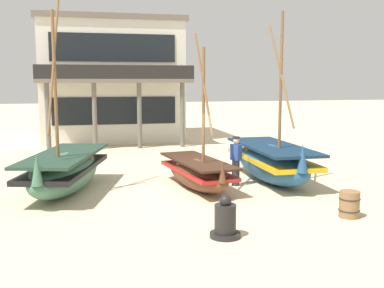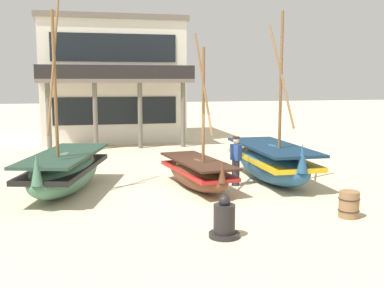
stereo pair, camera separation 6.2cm
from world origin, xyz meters
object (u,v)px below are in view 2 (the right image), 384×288
at_px(harbor_building_main, 112,80).
at_px(capstan_winch, 224,221).
at_px(fishing_boat_near_left, 197,172).
at_px(wooden_barrel, 349,204).
at_px(fishing_boat_far_right, 272,161).
at_px(fishing_boat_centre_large, 65,171).
at_px(fisherman_by_hull, 236,161).

bearing_deg(harbor_building_main, capstan_winch, -85.88).
bearing_deg(harbor_building_main, fishing_boat_near_left, -82.35).
bearing_deg(wooden_barrel, harbor_building_main, 105.25).
relative_size(fishing_boat_far_right, capstan_winch, 5.88).
height_order(capstan_winch, harbor_building_main, harbor_building_main).
height_order(fishing_boat_centre_large, fishing_boat_far_right, fishing_boat_centre_large).
bearing_deg(capstan_winch, fishing_boat_centre_large, 125.28).
height_order(fishing_boat_far_right, wooden_barrel, fishing_boat_far_right).
relative_size(fishing_boat_near_left, fishing_boat_far_right, 0.87).
distance_m(fishing_boat_centre_large, capstan_winch, 6.44).
distance_m(fishing_boat_near_left, fishing_boat_far_right, 2.85).
bearing_deg(wooden_barrel, capstan_winch, -168.73).
height_order(fisherman_by_hull, capstan_winch, fisherman_by_hull).
distance_m(fishing_boat_near_left, fisherman_by_hull, 1.40).
bearing_deg(fishing_boat_near_left, fishing_boat_far_right, 8.63).
height_order(fishing_boat_centre_large, wooden_barrel, fishing_boat_centre_large).
height_order(fishing_boat_near_left, capstan_winch, fishing_boat_near_left).
xyz_separation_m(fishing_boat_centre_large, harbor_building_main, (2.34, 13.77, 2.89)).
bearing_deg(fishing_boat_centre_large, wooden_barrel, -31.69).
distance_m(fishing_boat_far_right, wooden_barrel, 4.52).
xyz_separation_m(fishing_boat_far_right, fisherman_by_hull, (-1.45, -0.34, 0.12)).
bearing_deg(fishing_boat_near_left, fisherman_by_hull, 3.87).
xyz_separation_m(fishing_boat_centre_large, wooden_barrel, (7.33, -4.53, -0.35)).
bearing_deg(capstan_winch, fisherman_by_hull, 68.69).
relative_size(fisherman_by_hull, capstan_winch, 1.71).
xyz_separation_m(fishing_boat_near_left, capstan_winch, (-0.54, -4.80, -0.16)).
xyz_separation_m(fishing_boat_near_left, harbor_building_main, (-1.91, 14.22, 3.04)).
relative_size(capstan_winch, wooden_barrel, 1.41).
relative_size(capstan_winch, harbor_building_main, 0.12).
height_order(fishing_boat_centre_large, fisherman_by_hull, fishing_boat_centre_large).
bearing_deg(wooden_barrel, fishing_boat_near_left, 127.06).
relative_size(fishing_boat_far_right, harbor_building_main, 0.69).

